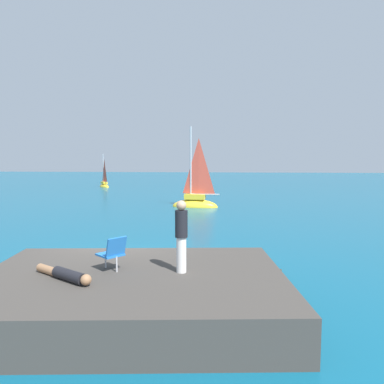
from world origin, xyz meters
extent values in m
plane|color=#0F5675|center=(0.00, 0.00, 0.00)|extent=(160.00, 160.00, 0.00)
cube|color=#423D38|center=(1.30, -3.51, 0.45)|extent=(7.18, 5.34, 0.89)
cube|color=#3E3E34|center=(2.71, -0.72, 0.00)|extent=(1.38, 1.15, 0.79)
cube|color=#3C3D30|center=(4.00, -1.50, 0.00)|extent=(1.85, 1.83, 1.16)
ellipsoid|color=yellow|center=(1.06, 14.19, 0.00)|extent=(3.39, 1.47, 1.13)
cube|color=yellow|center=(1.06, 14.19, 0.75)|extent=(1.51, 0.94, 0.37)
cylinder|color=#B7B7BC|center=(0.75, 14.23, 3.13)|extent=(0.12, 0.12, 5.13)
cylinder|color=#B2B2B7|center=(1.78, 14.12, 0.92)|extent=(2.05, 0.32, 0.10)
pyramid|color=#DB4C38|center=(1.33, 14.17, 2.92)|extent=(1.64, 0.23, 3.90)
ellipsoid|color=yellow|center=(-11.56, 31.11, 0.00)|extent=(2.08, 2.30, 0.80)
cube|color=yellow|center=(-11.56, 31.11, 0.53)|extent=(1.07, 1.14, 0.26)
cylinder|color=#B7B7BC|center=(-11.69, 31.28, 2.21)|extent=(0.09, 0.09, 3.62)
cylinder|color=#B2B2B7|center=(-11.24, 30.72, 0.65)|extent=(0.96, 1.17, 0.07)
pyramid|color=#DB4C38|center=(-11.44, 30.96, 2.06)|extent=(0.76, 0.93, 2.75)
cylinder|color=black|center=(0.12, -4.11, 1.01)|extent=(0.90, 0.67, 0.24)
cylinder|color=#9E704C|center=(-0.53, -3.72, 0.98)|extent=(0.69, 0.51, 0.18)
sphere|color=#9E704C|center=(0.59, -4.39, 1.03)|extent=(0.22, 0.22, 0.22)
cylinder|color=white|center=(2.36, -3.29, 1.29)|extent=(0.22, 0.22, 0.80)
cylinder|color=black|center=(2.36, -3.29, 1.99)|extent=(0.28, 0.28, 0.60)
sphere|color=tan|center=(2.36, -3.29, 2.40)|extent=(0.22, 0.22, 0.22)
cube|color=blue|center=(0.71, -3.26, 1.24)|extent=(0.71, 0.70, 0.04)
cube|color=blue|center=(0.91, -3.42, 1.47)|extent=(0.42, 0.47, 0.45)
cylinder|color=silver|center=(0.55, -3.12, 1.07)|extent=(0.04, 0.04, 0.35)
cylinder|color=silver|center=(0.91, -3.42, 1.07)|extent=(0.04, 0.04, 0.35)
camera|label=1|loc=(3.38, -11.08, 3.43)|focal=33.62mm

